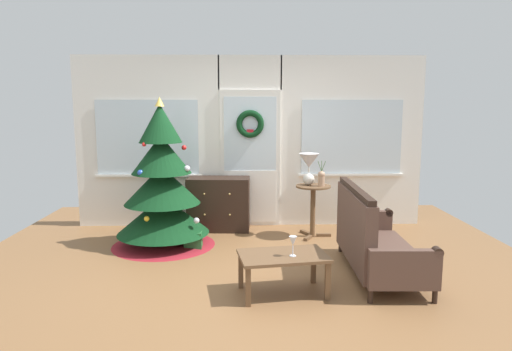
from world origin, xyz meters
The scene contains 11 objects.
ground_plane centered at (0.00, 0.00, 0.00)m, with size 6.76×6.76×0.00m, color brown.
back_wall_with_door centered at (0.00, 2.08, 1.28)m, with size 5.20×0.19×2.55m.
christmas_tree centered at (-1.15, 1.05, 0.71)m, with size 1.34×1.34×1.93m.
dresser_cabinet centered at (-0.47, 1.79, 0.39)m, with size 0.92×0.48×0.78m.
settee_sofa centered at (1.29, -0.04, 0.38)m, with size 0.76×1.67×0.96m.
side_table centered at (0.86, 1.40, 0.51)m, with size 0.50×0.48×0.73m.
table_lamp centered at (0.80, 1.44, 1.01)m, with size 0.28×0.28×0.44m.
flower_vase centered at (0.96, 1.34, 0.84)m, with size 0.11×0.10×0.35m.
coffee_table centered at (0.28, -0.56, 0.34)m, with size 0.91×0.65×0.40m.
wine_glass centered at (0.37, -0.61, 0.54)m, with size 0.08×0.08×0.20m.
gift_box centered at (-0.75, 0.90, 0.11)m, with size 0.22×0.20×0.22m, color #266633.
Camera 1 is at (-0.09, -4.80, 1.82)m, focal length 32.15 mm.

